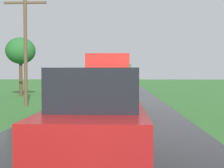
% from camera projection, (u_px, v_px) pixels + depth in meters
% --- Properties ---
extents(banana_truck_near, '(2.38, 5.82, 2.80)m').
position_uv_depth(banana_truck_near, '(107.00, 83.00, 13.69)').
color(banana_truck_near, '#2D2D30').
rests_on(banana_truck_near, road_surface).
extents(banana_truck_far, '(2.38, 5.81, 2.80)m').
position_uv_depth(banana_truck_far, '(120.00, 78.00, 27.94)').
color(banana_truck_far, '#2D2D30').
rests_on(banana_truck_far, road_surface).
extents(utility_pole_roadside, '(2.48, 0.20, 6.42)m').
position_uv_depth(utility_pole_roadside, '(25.00, 46.00, 17.05)').
color(utility_pole_roadside, brown).
rests_on(utility_pole_roadside, ground).
extents(roadside_tree_near_left, '(2.49, 2.49, 5.00)m').
position_uv_depth(roadside_tree_near_left, '(21.00, 51.00, 24.92)').
color(roadside_tree_near_left, '#4C3823').
rests_on(roadside_tree_near_left, ground).
extents(following_car, '(1.74, 4.10, 1.92)m').
position_uv_depth(following_car, '(97.00, 118.00, 5.51)').
color(following_car, maroon).
rests_on(following_car, road_surface).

